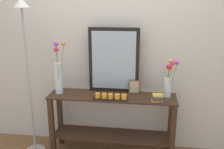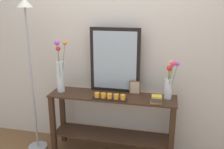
{
  "view_description": "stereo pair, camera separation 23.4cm",
  "coord_description": "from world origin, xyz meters",
  "views": [
    {
      "loc": [
        0.38,
        -2.68,
        1.81
      ],
      "look_at": [
        0.0,
        0.0,
        1.02
      ],
      "focal_mm": 39.83,
      "sensor_mm": 36.0,
      "label": 1
    },
    {
      "loc": [
        0.61,
        -2.64,
        1.81
      ],
      "look_at": [
        0.0,
        0.0,
        1.02
      ],
      "focal_mm": 39.83,
      "sensor_mm": 36.0,
      "label": 2
    }
  ],
  "objects": [
    {
      "name": "wall_back",
      "position": [
        0.0,
        0.3,
        1.35
      ],
      "size": [
        6.4,
        0.08,
        2.7
      ],
      "primitive_type": "cube",
      "color": "beige",
      "rests_on": "ground"
    },
    {
      "name": "picture_frame_small",
      "position": [
        0.25,
        0.11,
        0.85
      ],
      "size": [
        0.13,
        0.01,
        0.16
      ],
      "color": "brown",
      "rests_on": "console_table"
    },
    {
      "name": "vase_right",
      "position": [
        0.64,
        0.05,
        0.96
      ],
      "size": [
        0.15,
        0.18,
        0.46
      ],
      "color": "silver",
      "rests_on": "console_table"
    },
    {
      "name": "console_table",
      "position": [
        0.0,
        0.0,
        0.49
      ],
      "size": [
        1.48,
        0.37,
        0.77
      ],
      "color": "#382316",
      "rests_on": "ground"
    },
    {
      "name": "candle_tray",
      "position": [
        0.0,
        -0.12,
        0.8
      ],
      "size": [
        0.39,
        0.09,
        0.07
      ],
      "color": "black",
      "rests_on": "console_table"
    },
    {
      "name": "tall_vase_left",
      "position": [
        -0.63,
        -0.0,
        1.01
      ],
      "size": [
        0.16,
        0.2,
        0.64
      ],
      "color": "silver",
      "rests_on": "console_table"
    },
    {
      "name": "floor_lamp",
      "position": [
        -0.97,
        -0.09,
        1.25
      ],
      "size": [
        0.24,
        0.24,
        1.86
      ],
      "color": "#9E9EA3",
      "rests_on": "ground"
    },
    {
      "name": "mirror_leaning",
      "position": [
        0.0,
        0.15,
        1.15
      ],
      "size": [
        0.6,
        0.03,
        0.77
      ],
      "color": "black",
      "rests_on": "console_table"
    },
    {
      "name": "book_stack",
      "position": [
        0.52,
        -0.12,
        0.81
      ],
      "size": [
        0.13,
        0.1,
        0.09
      ],
      "color": "orange",
      "rests_on": "console_table"
    }
  ]
}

